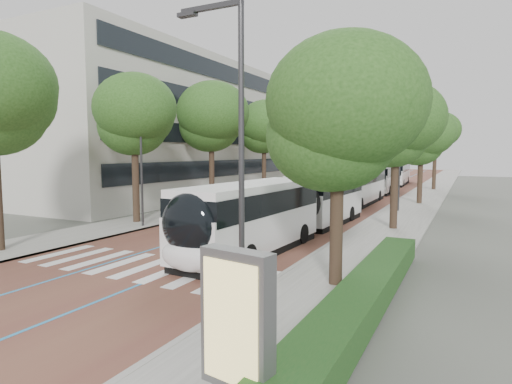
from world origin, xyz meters
TOP-DOWN VIEW (x-y plane):
  - ground at (0.00, 0.00)m, footprint 160.00×160.00m
  - road at (0.00, 40.00)m, footprint 11.00×140.00m
  - sidewalk_left at (-7.50, 40.00)m, footprint 4.00×140.00m
  - sidewalk_right at (7.50, 40.00)m, footprint 4.00×140.00m
  - kerb_left at (-5.60, 40.00)m, footprint 0.20×140.00m
  - kerb_right at (5.60, 40.00)m, footprint 0.20×140.00m
  - zebra_crossing at (0.20, 1.00)m, footprint 10.55×3.60m
  - lane_line_left at (-1.60, 40.00)m, footprint 0.12×126.00m
  - lane_line_right at (1.60, 40.00)m, footprint 0.12×126.00m
  - office_building at (-19.47, 28.00)m, footprint 18.11×40.00m
  - hedge at (9.10, 0.00)m, footprint 1.20×14.00m
  - streetlight_near at (6.62, -3.00)m, footprint 1.82×0.20m
  - streetlight_far at (6.62, 22.00)m, footprint 1.82×0.20m
  - lamp_post_left at (-6.10, 8.00)m, footprint 0.14×0.14m
  - trees_left at (-7.50, 26.63)m, footprint 5.92×60.68m
  - trees_right at (7.70, 21.91)m, footprint 5.19×47.15m
  - lead_bus at (3.13, 8.84)m, footprint 3.40×18.50m
  - bus_queued_0 at (2.81, 24.99)m, footprint 2.59×12.41m
  - bus_queued_1 at (2.56, 38.61)m, footprint 3.03×12.49m
  - bus_queued_2 at (2.30, 51.05)m, footprint 3.10×12.50m
  - ad_panel at (8.23, -5.79)m, footprint 1.41×0.63m

SIDE VIEW (x-z plane):
  - ground at x=0.00m, z-range 0.00..0.00m
  - road at x=0.00m, z-range 0.00..0.02m
  - lane_line_left at x=-1.60m, z-range 0.02..0.03m
  - lane_line_right at x=1.60m, z-range 0.02..0.03m
  - zebra_crossing at x=0.20m, z-range 0.02..0.03m
  - sidewalk_left at x=-7.50m, z-range 0.00..0.12m
  - sidewalk_right at x=7.50m, z-range 0.00..0.12m
  - kerb_left at x=-5.60m, z-range -0.01..0.13m
  - kerb_right at x=5.60m, z-range -0.01..0.13m
  - hedge at x=9.10m, z-range 0.12..0.92m
  - ad_panel at x=8.23m, z-range 0.19..3.02m
  - bus_queued_0 at x=2.81m, z-range 0.02..3.22m
  - bus_queued_1 at x=2.56m, z-range 0.02..3.22m
  - bus_queued_2 at x=2.30m, z-range 0.02..3.22m
  - lead_bus at x=3.13m, z-range 0.03..3.23m
  - lamp_post_left at x=-6.10m, z-range 0.12..8.12m
  - streetlight_near at x=6.62m, z-range 0.82..8.82m
  - streetlight_far at x=6.62m, z-range 0.82..8.82m
  - trees_right at x=7.70m, z-range 1.55..10.38m
  - trees_left at x=-7.50m, z-range 1.77..11.50m
  - office_building at x=-19.47m, z-range 0.00..14.00m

